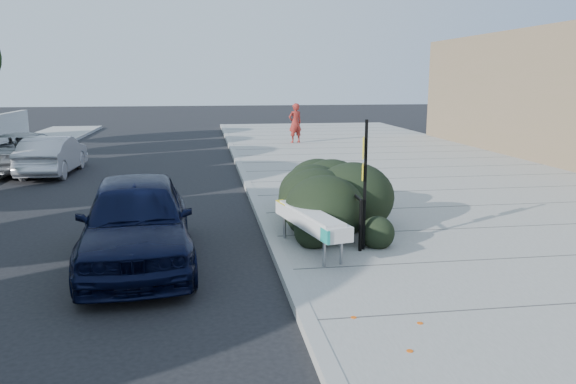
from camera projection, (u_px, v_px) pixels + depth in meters
name	position (u px, v px, depth m)	size (l,w,h in m)	color
ground	(286.00, 278.00, 9.28)	(120.00, 120.00, 0.00)	black
sidewalk_near	(466.00, 200.00, 14.93)	(11.20, 50.00, 0.15)	gray
curb_near	(257.00, 206.00, 14.11)	(0.22, 50.00, 0.17)	#9E9E99
bench	(311.00, 220.00, 10.19)	(1.01, 2.47, 0.72)	gray
bike_rack	(357.00, 216.00, 10.45)	(0.08, 0.67, 0.97)	black
sign_post	(364.00, 177.00, 10.09)	(0.13, 0.27, 2.39)	black
hedge	(341.00, 185.00, 12.32)	(2.14, 4.28, 1.60)	black
sedan_navy	(137.00, 220.00, 9.89)	(1.88, 4.68, 1.59)	black
wagon_silver	(53.00, 155.00, 19.21)	(1.40, 4.03, 1.33)	#B2B1B6
suv_silver	(27.00, 152.00, 19.88)	(2.31, 5.02, 1.40)	gray
pedestrian	(295.00, 123.00, 27.28)	(0.70, 0.46, 1.91)	maroon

